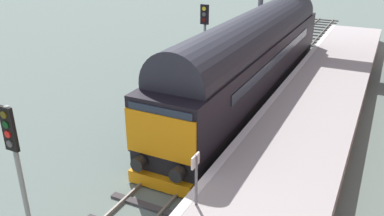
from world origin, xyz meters
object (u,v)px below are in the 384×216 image
platform_number_sign (196,172)px  signal_post_mid (15,154)px  signal_post_far (205,40)px  diesel_locomotive (253,53)px

platform_number_sign → signal_post_mid: bearing=-153.5°
signal_post_far → signal_post_mid: bearing=-90.0°
signal_post_mid → signal_post_far: signal_post_far is taller
signal_post_mid → platform_number_sign: size_ratio=2.52×
signal_post_mid → signal_post_far: 12.21m
diesel_locomotive → signal_post_far: 2.63m
signal_post_far → platform_number_sign: signal_post_far is taller
diesel_locomotive → platform_number_sign: size_ratio=12.08×
signal_post_mid → platform_number_sign: signal_post_mid is taller
signal_post_mid → signal_post_far: (-0.00, 12.20, 0.51)m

